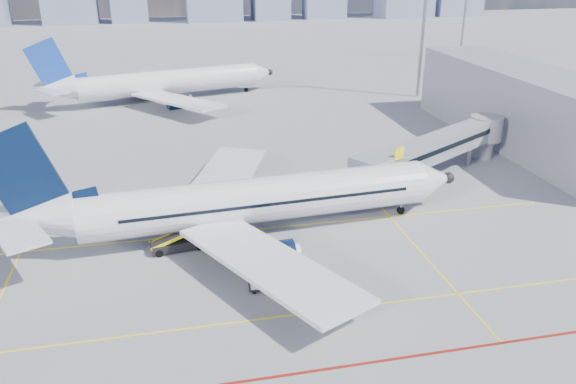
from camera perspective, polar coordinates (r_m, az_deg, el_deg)
name	(u,v)px	position (r m, az deg, el deg)	size (l,w,h in m)	color
ground	(264,274)	(45.86, -2.50, -8.31)	(420.00, 420.00, 0.00)	gray
apron_markings	(265,302)	(42.53, -2.36, -11.06)	(90.00, 35.12, 0.01)	yellow
jet_bridge	(441,146)	(66.22, 15.31, 4.50)	(23.55, 15.78, 6.30)	gray
terminal_block	(525,108)	(81.74, 22.96, 7.86)	(10.00, 42.00, 10.00)	gray
floodlight_mast_ne	(424,19)	(104.16, 13.66, 16.72)	(3.20, 0.61, 25.45)	gray
floodlight_mast_far	(466,1)	(147.50, 17.66, 17.98)	(3.20, 0.61, 25.45)	gray
main_aircraft	(241,202)	(50.70, -4.83, -1.06)	(42.61, 37.10, 12.43)	silver
second_aircraft	(160,83)	(102.03, -12.84, 10.76)	(41.84, 35.93, 12.39)	silver
baggage_tug	(287,282)	(43.18, -0.09, -9.16)	(2.73, 2.02, 1.73)	silver
cargo_dolly	(269,277)	(43.56, -1.92, -8.65)	(3.26, 1.59, 1.75)	black
belt_loader	(180,242)	(49.97, -10.93, -5.02)	(6.71, 2.40, 2.69)	black
ramp_worker	(309,273)	(44.06, 2.14, -8.20)	(0.73, 0.48, 1.99)	#EBF81A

